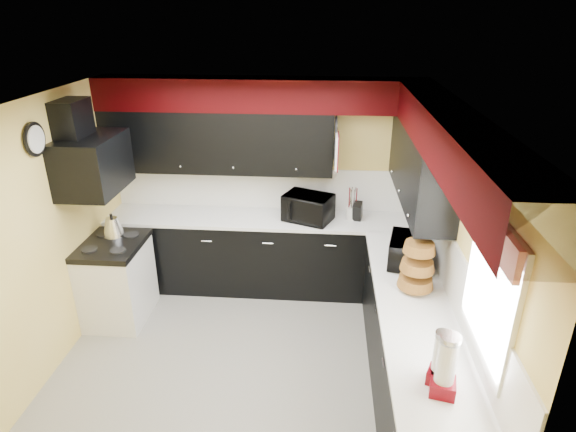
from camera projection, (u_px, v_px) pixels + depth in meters
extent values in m
plane|color=gray|center=(244.00, 369.00, 4.61)|extent=(3.60, 3.60, 0.00)
cube|color=#E0C666|center=(265.00, 183.00, 5.75)|extent=(3.60, 0.06, 2.50)
cube|color=#E0C666|center=(453.00, 262.00, 3.98)|extent=(0.06, 3.60, 2.50)
cube|color=#E0C666|center=(37.00, 246.00, 4.24)|extent=(0.06, 3.60, 2.50)
cube|color=white|center=(232.00, 107.00, 3.61)|extent=(3.60, 3.60, 0.06)
cube|color=black|center=(263.00, 254.00, 5.80)|extent=(3.60, 0.60, 0.90)
cube|color=black|center=(412.00, 361.00, 4.05)|extent=(0.60, 3.00, 0.90)
cube|color=white|center=(262.00, 218.00, 5.61)|extent=(3.62, 0.64, 0.04)
cube|color=white|center=(418.00, 315.00, 3.86)|extent=(0.64, 3.02, 0.04)
cube|color=white|center=(265.00, 188.00, 5.77)|extent=(3.60, 0.02, 0.50)
cube|color=white|center=(451.00, 268.00, 4.00)|extent=(0.02, 3.60, 0.50)
cube|color=black|center=(218.00, 141.00, 5.41)|extent=(2.60, 0.35, 0.70)
cube|color=black|center=(421.00, 165.00, 4.59)|extent=(0.35, 1.80, 0.70)
cube|color=black|center=(261.00, 94.00, 5.16)|extent=(3.60, 0.36, 0.35)
cube|color=black|center=(454.00, 140.00, 3.40)|extent=(0.36, 3.24, 0.35)
cube|color=white|center=(118.00, 283.00, 5.23)|extent=(0.60, 0.75, 0.86)
cube|color=black|center=(111.00, 245.00, 5.05)|extent=(0.62, 0.77, 0.06)
cube|color=black|center=(93.00, 164.00, 4.70)|extent=(0.50, 0.78, 0.55)
cube|color=black|center=(72.00, 121.00, 4.54)|extent=(0.24, 0.40, 0.40)
cube|color=red|center=(493.00, 233.00, 2.88)|extent=(0.04, 0.88, 0.20)
cube|color=white|center=(337.00, 152.00, 5.02)|extent=(0.03, 0.26, 0.35)
imported|color=black|center=(308.00, 208.00, 5.46)|extent=(0.65, 0.60, 0.30)
imported|color=black|center=(407.00, 251.00, 4.54)|extent=(0.41, 0.53, 0.26)
cylinder|color=silver|center=(352.00, 213.00, 5.52)|extent=(0.17, 0.17, 0.15)
cube|color=black|center=(357.00, 211.00, 5.48)|extent=(0.12, 0.15, 0.21)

